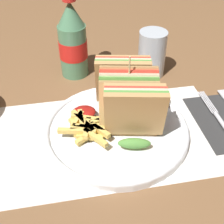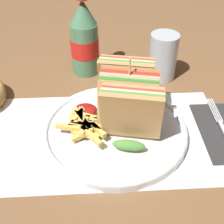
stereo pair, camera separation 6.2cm
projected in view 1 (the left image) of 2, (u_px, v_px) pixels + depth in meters
ground_plane at (116, 133)px, 0.63m from camera, size 4.00×4.00×0.00m
placemat at (108, 136)px, 0.62m from camera, size 0.47×0.27×0.00m
plate_main at (114, 130)px, 0.62m from camera, size 0.29×0.29×0.02m
club_sandwich at (128, 97)px, 0.60m from camera, size 0.13×0.21×0.15m
fries_pile at (88, 127)px, 0.60m from camera, size 0.11×0.11×0.02m
ketchup_blob at (84, 112)px, 0.63m from camera, size 0.05×0.04×0.02m
fork at (224, 125)px, 0.63m from camera, size 0.02×0.20×0.01m
coke_bottle_near at (73, 41)px, 0.74m from camera, size 0.07×0.07×0.21m
glass_near at (152, 56)px, 0.77m from camera, size 0.07×0.07×0.11m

